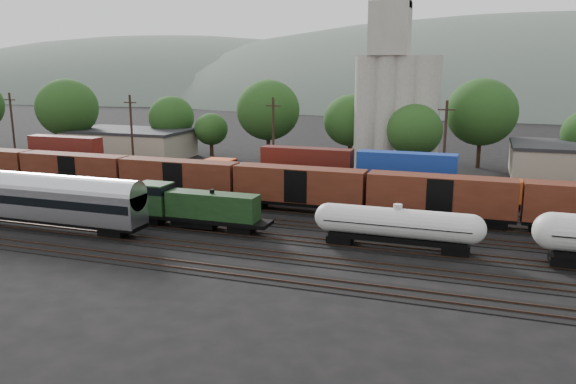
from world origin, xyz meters
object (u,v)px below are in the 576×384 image
(green_locomotive, at_px, (188,206))
(tank_car_a, at_px, (397,225))
(passenger_coach, at_px, (36,197))
(orange_locomotive, at_px, (252,178))
(grain_silo, at_px, (395,99))

(green_locomotive, relative_size, tank_car_a, 1.05)
(green_locomotive, distance_m, passenger_coach, 15.33)
(tank_car_a, height_order, orange_locomotive, orange_locomotive)
(tank_car_a, distance_m, grain_silo, 42.47)
(passenger_coach, bearing_deg, tank_car_a, 8.01)
(tank_car_a, distance_m, passenger_coach, 35.90)
(green_locomotive, xyz_separation_m, grain_silo, (14.42, 41.00, 8.84))
(passenger_coach, bearing_deg, grain_silo, 57.88)
(tank_car_a, bearing_deg, grain_silo, 99.22)
(orange_locomotive, height_order, grain_silo, grain_silo)
(tank_car_a, xyz_separation_m, grain_silo, (-6.66, 41.00, 8.87))
(green_locomotive, xyz_separation_m, orange_locomotive, (0.75, 15.00, 0.12))
(green_locomotive, relative_size, orange_locomotive, 0.90)
(green_locomotive, bearing_deg, passenger_coach, -160.93)
(grain_silo, bearing_deg, passenger_coach, -122.12)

